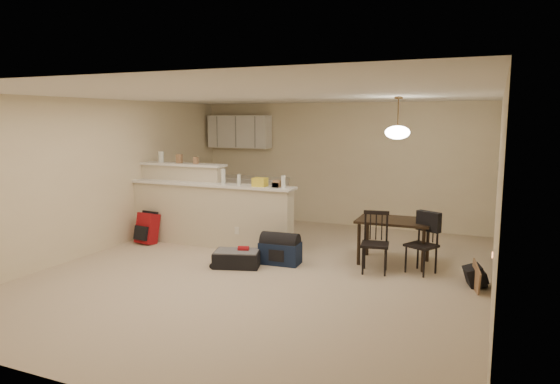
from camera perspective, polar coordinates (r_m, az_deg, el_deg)
The scene contains 23 objects.
room at distance 7.05m, azimuth -1.52°, elevation 0.80°, with size 7.00×7.02×2.50m.
breakfast_bar at distance 8.85m, azimuth -9.16°, elevation -1.96°, with size 3.08×0.58×1.39m.
upper_cabinets at distance 10.95m, azimuth -4.65°, elevation 6.89°, with size 1.40×0.34×0.70m, color white.
kitchen_counter at distance 10.88m, azimuth -3.95°, elevation -0.79°, with size 1.80×0.60×0.90m, color white.
thermostat at distance 7.91m, azimuth 23.62°, elevation 2.75°, with size 0.02×0.12×0.12m, color beige.
jar at distance 9.35m, azimuth -13.43°, elevation 3.92°, with size 0.10×0.10×0.20m, color silver.
cereal_box at distance 9.12m, azimuth -11.44°, elevation 3.75°, with size 0.10×0.07×0.16m, color #926C4B.
small_box at distance 8.93m, azimuth -9.59°, elevation 3.58°, with size 0.08×0.06×0.12m, color #926C4B.
bottle_a at distance 8.41m, azimuth -6.49°, elevation 1.77°, with size 0.07×0.07×0.26m, color silver.
bottle_b at distance 8.28m, azimuth -4.72°, elevation 1.41°, with size 0.06×0.06×0.18m, color silver.
bag_lump at distance 8.10m, azimuth -2.30°, elevation 1.14°, with size 0.22×0.18×0.14m, color #926C4B.
pouch at distance 7.98m, azimuth -0.42°, elevation 0.82°, with size 0.12×0.10×0.08m, color #926C4B.
extra_item_x at distance 7.93m, azimuth 0.38°, elevation 1.19°, with size 0.07×0.07×0.20m, color silver.
extra_item_y at distance 7.98m, azimuth -0.35°, elevation 0.95°, with size 0.11×0.10×0.12m, color #926C4B.
dining_table at distance 7.73m, azimuth 12.93°, elevation -3.68°, with size 1.09×0.74×0.68m.
pendant_lamp at distance 7.57m, azimuth 13.28°, elevation 6.71°, with size 0.36×0.36×0.62m.
dining_chair_near at distance 7.24m, azimuth 10.81°, elevation -5.72°, with size 0.38×0.36×0.87m, color black, non-canonical shape.
dining_chair_far at distance 7.37m, azimuth 15.86°, elevation -5.71°, with size 0.37×0.36×0.86m, color black, non-canonical shape.
suitcase at distance 7.51m, azimuth -4.94°, elevation -7.63°, with size 0.67×0.43×0.23m, color black.
red_backpack at distance 9.11m, azimuth -14.93°, elevation -4.04°, with size 0.35×0.22×0.53m, color maroon.
navy_duffel at distance 7.61m, azimuth 0.02°, elevation -6.98°, with size 0.60×0.33×0.33m, color #121F3B.
black_daypack at distance 7.11m, azimuth 21.36°, elevation -8.96°, with size 0.30×0.21×0.26m, color black.
cardboard_sheet at distance 6.93m, azimuth 21.49°, elevation -9.10°, with size 0.44×0.02×0.34m, color #926C4B.
Camera 1 is at (2.96, -6.34, 2.18)m, focal length 32.00 mm.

